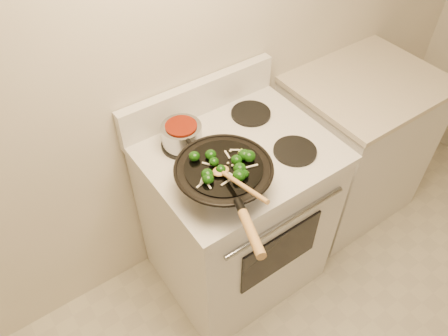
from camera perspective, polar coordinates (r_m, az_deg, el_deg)
stove at (r=2.16m, az=1.56°, el=-6.14°), size 0.78×0.67×1.08m
counter_unit at (r=2.62m, az=16.33°, el=2.68°), size 0.74×0.62×0.91m
wok at (r=1.61m, az=-0.00°, el=-1.19°), size 0.37×0.59×0.17m
stirfry at (r=1.56m, az=0.44°, el=0.42°), size 0.26×0.22×0.04m
wooden_spoon at (r=1.49m, az=1.20°, el=-1.48°), size 0.07×0.29×0.10m
saucepan at (r=1.80m, az=-5.51°, el=4.35°), size 0.17×0.27×0.10m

